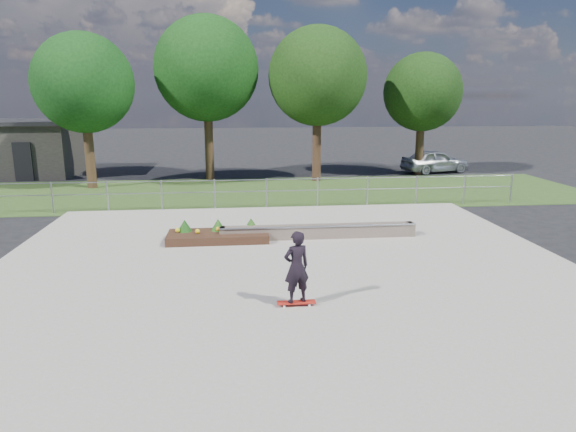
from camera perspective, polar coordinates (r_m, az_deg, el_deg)
The scene contains 13 objects.
ground at distance 12.86m, azimuth -0.18°, elevation -6.32°, with size 120.00×120.00×0.00m, color black.
grass_verge at distance 23.48m, azimuth -2.93°, elevation 2.67°, with size 30.00×8.00×0.02m, color #2B451B.
concrete_slab at distance 12.85m, azimuth -0.19°, elevation -6.20°, with size 15.00×15.00×0.06m, color gray.
fence at distance 19.91m, azimuth -2.39°, elevation 2.99°, with size 20.06×0.06×1.20m.
building at distance 32.77m, azimuth -29.15°, elevation 6.67°, with size 8.40×5.40×3.00m.
tree_far_left at distance 25.96m, azimuth -21.77°, elevation 13.53°, with size 4.55×4.55×7.15m.
tree_mid_left at distance 27.12m, azimuth -9.05°, elevation 15.82°, with size 5.25×5.25×8.25m.
tree_mid_right at distance 26.41m, azimuth 3.31°, elevation 15.21°, with size 4.90×4.90×7.70m.
tree_far_right at distance 29.40m, azimuth 14.73°, elevation 13.14°, with size 4.20×4.20×6.60m.
grind_ledge at distance 15.70m, azimuth 3.37°, elevation -1.71°, with size 6.00×0.44×0.43m.
planter_bed at distance 15.57m, azimuth -7.77°, elevation -2.01°, with size 3.00×1.20×0.61m.
skateboarder at distance 10.50m, azimuth 0.95°, elevation -5.74°, with size 0.80×0.51×1.60m.
parked_car at distance 30.70m, azimuth 16.01°, elevation 5.90°, with size 1.56×3.89×1.32m, color #A4A7AD.
Camera 1 is at (-1.23, -12.06, 4.30)m, focal length 32.00 mm.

